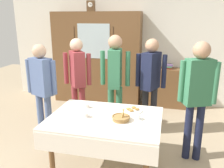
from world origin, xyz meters
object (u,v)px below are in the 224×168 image
person_behind_table_right (115,75)px  dining_table (104,125)px  spoon_mid_right (105,122)px  person_behind_table_left (42,84)px  book_stack (169,66)px  bread_basket (121,118)px  person_near_right_end (78,75)px  person_by_cabinet (151,77)px  spoon_center (109,131)px  person_beside_shelf (198,90)px  tea_cup_mid_right (86,115)px  mantel_clock (91,6)px  bookshelf_low (167,88)px  tea_cup_near_right (138,118)px  tea_cup_far_left (86,106)px  wall_cabinet (97,58)px  spoon_front_edge (72,119)px  pastry_plate (133,110)px

person_behind_table_right → dining_table: bearing=-84.7°
spoon_mid_right → person_behind_table_left: 1.43m
book_stack → spoon_mid_right: bearing=-105.1°
bread_basket → person_behind_table_left: bearing=159.1°
person_near_right_end → person_by_cabinet: person_by_cabinet is taller
spoon_center → person_behind_table_right: bearing=100.1°
dining_table → person_behind_table_left: bearing=156.1°
person_beside_shelf → person_near_right_end: person_beside_shelf is taller
tea_cup_mid_right → spoon_mid_right: tea_cup_mid_right is taller
mantel_clock → person_behind_table_right: mantel_clock is taller
bookshelf_low → tea_cup_near_right: (-0.36, -2.58, 0.33)m
spoon_mid_right → person_behind_table_right: bearing=96.9°
bread_basket → bookshelf_low: bearing=78.0°
bread_basket → person_behind_table_left: (-1.43, 0.54, 0.21)m
tea_cup_far_left → tea_cup_near_right: bearing=-16.0°
book_stack → tea_cup_near_right: book_stack is taller
tea_cup_mid_right → person_by_cabinet: size_ratio=0.08×
wall_cabinet → spoon_front_edge: (0.50, -2.71, -0.32)m
person_behind_table_left → spoon_mid_right: bearing=-28.1°
tea_cup_mid_right → tea_cup_far_left: bearing=108.0°
book_stack → tea_cup_far_left: (-1.15, -2.35, -0.18)m
spoon_mid_right → person_behind_table_left: person_behind_table_left is taller
bookshelf_low → spoon_center: bearing=-102.1°
spoon_front_edge → mantel_clock: bearing=102.8°
dining_table → book_stack: book_stack is taller
wall_cabinet → bookshelf_low: size_ratio=2.17×
pastry_plate → spoon_center: pastry_plate is taller
book_stack → spoon_front_edge: 3.02m
pastry_plate → spoon_center: (-0.18, -0.69, -0.01)m
spoon_front_edge → person_by_cabinet: (0.90, 1.32, 0.29)m
pastry_plate → person_behind_table_left: bearing=172.7°
tea_cup_far_left → person_by_cabinet: (0.85, 0.90, 0.26)m
bookshelf_low → bread_basket: size_ratio=4.16×
bread_basket → spoon_front_edge: size_ratio=2.02×
wall_cabinet → dining_table: bearing=-70.8°
tea_cup_far_left → spoon_center: tea_cup_far_left is taller
wall_cabinet → mantel_clock: mantel_clock is taller
tea_cup_mid_right → tea_cup_far_left: 0.34m
bookshelf_low → person_by_cabinet: size_ratio=0.58×
person_by_cabinet → spoon_front_edge: bearing=-124.5°
book_stack → person_behind_table_right: (-0.89, -1.58, 0.13)m
book_stack → person_by_cabinet: bearing=-101.5°
spoon_mid_right → person_near_right_end: 1.51m
person_behind_table_right → person_behind_table_left: person_behind_table_right is taller
person_behind_table_right → tea_cup_near_right: bearing=-61.7°
tea_cup_near_right → person_by_cabinet: bearing=87.0°
spoon_front_edge → person_near_right_end: (-0.40, 1.21, 0.28)m
tea_cup_near_right → tea_cup_mid_right: same height
mantel_clock → pastry_plate: mantel_clock is taller
spoon_front_edge → wall_cabinet: bearing=100.4°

